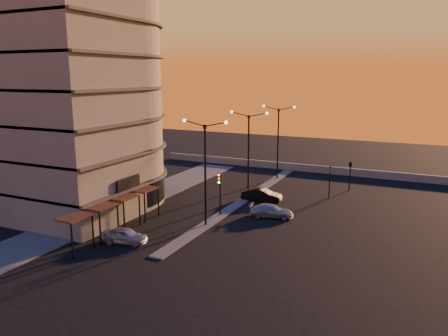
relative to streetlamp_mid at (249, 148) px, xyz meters
The scene contains 14 objects.
ground 11.46m from the streetlamp_mid, 90.00° to the right, with size 120.00×120.00×0.00m, color black.
sidewalk_west 13.30m from the streetlamp_mid, 150.26° to the right, with size 5.00×40.00×0.12m, color #52514F.
median 5.53m from the streetlamp_mid, 90.00° to the left, with size 1.20×36.00×0.12m, color #52514F.
parapet 16.91m from the streetlamp_mid, 82.87° to the left, with size 44.00×0.50×1.00m, color slate.
building 18.31m from the streetlamp_mid, 144.54° to the right, with size 14.35×17.08×25.00m.
streetlamp_near 10.00m from the streetlamp_mid, 90.00° to the right, with size 4.32×0.32×9.51m.
streetlamp_mid is the anchor object (origin of this frame).
streetlamp_far 10.00m from the streetlamp_mid, 90.00° to the left, with size 4.32×0.32×9.51m.
traffic_light_main 7.62m from the streetlamp_mid, 90.00° to the right, with size 0.28×0.44×4.25m.
signal_east_a 9.67m from the streetlamp_mid, 26.57° to the left, with size 0.13×0.16×3.60m.
signal_east_b 12.67m from the streetlamp_mid, 40.10° to the left, with size 0.42×1.99×3.60m.
car_hatchback 17.61m from the streetlamp_mid, 103.57° to the right, with size 1.49×3.71×1.26m, color #B1B4B9.
car_sedan 5.24m from the streetlamp_mid, 15.91° to the right, with size 1.49×4.28×1.41m, color black.
car_wagon 8.45m from the streetlamp_mid, 48.74° to the right, with size 1.68×4.14×1.20m, color #ACAEB4.
Camera 1 is at (17.36, -32.90, 13.19)m, focal length 35.00 mm.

